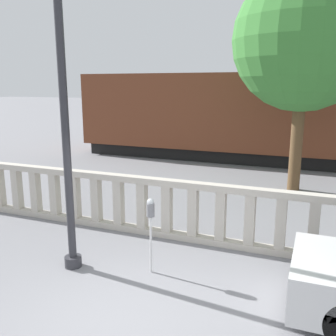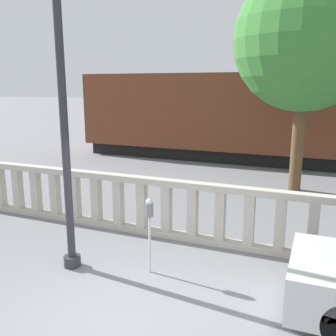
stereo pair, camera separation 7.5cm
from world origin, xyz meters
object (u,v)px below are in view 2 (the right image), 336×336
(lamppost, at_px, (61,68))
(parking_meter, at_px, (149,215))
(train_far, at_px, (332,104))
(tree_left, at_px, (305,40))

(lamppost, height_order, parking_meter, lamppost)
(lamppost, xyz_separation_m, parking_meter, (1.44, 0.35, -2.52))
(parking_meter, bearing_deg, lamppost, -166.38)
(parking_meter, bearing_deg, train_far, 83.27)
(parking_meter, height_order, tree_left, tree_left)
(parking_meter, distance_m, train_far, 27.45)
(parking_meter, xyz_separation_m, train_far, (3.22, 27.25, 0.77))
(lamppost, bearing_deg, tree_left, 63.83)
(tree_left, bearing_deg, lamppost, -116.17)
(lamppost, relative_size, parking_meter, 4.92)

